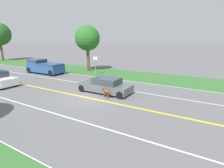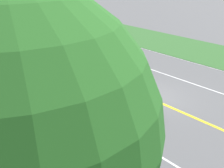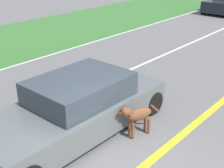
{
  "view_description": "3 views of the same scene",
  "coord_description": "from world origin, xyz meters",
  "views": [
    {
      "loc": [
        -10.5,
        -8.56,
        4.58
      ],
      "look_at": [
        2.15,
        -1.13,
        0.8
      ],
      "focal_mm": 28.0,
      "sensor_mm": 36.0,
      "label": 1
    },
    {
      "loc": [
        10.92,
        10.66,
        6.54
      ],
      "look_at": [
        2.04,
        -0.38,
        1.1
      ],
      "focal_mm": 50.0,
      "sensor_mm": 36.0,
      "label": 2
    },
    {
      "loc": [
        -2.82,
        3.64,
        4.01
      ],
      "look_at": [
        1.52,
        -1.32,
        1.1
      ],
      "focal_mm": 50.0,
      "sensor_mm": 36.0,
      "label": 3
    }
  ],
  "objects": [
    {
      "name": "lane_dash_oncoming",
      "position": [
        -3.5,
        0.0,
        0.0
      ],
      "size": [
        0.1,
        160.0,
        0.01
      ],
      "primitive_type": "cube",
      "color": "white",
      "rests_on": "ground"
    },
    {
      "name": "centre_divider_line",
      "position": [
        0.0,
        0.0,
        0.0
      ],
      "size": [
        0.18,
        160.0,
        0.01
      ],
      "primitive_type": "cube",
      "color": "yellow",
      "rests_on": "ground"
    },
    {
      "name": "lane_edge_line_right",
      "position": [
        7.0,
        0.0,
        0.0
      ],
      "size": [
        0.14,
        160.0,
        0.01
      ],
      "primitive_type": "cube",
      "color": "white",
      "rests_on": "ground"
    },
    {
      "name": "lane_edge_line_left",
      "position": [
        -7.0,
        0.0,
        0.0
      ],
      "size": [
        0.14,
        160.0,
        0.01
      ],
      "primitive_type": "cube",
      "color": "white",
      "rests_on": "ground"
    },
    {
      "name": "ground_plane",
      "position": [
        0.0,
        0.0,
        0.0
      ],
      "size": [
        400.0,
        400.0,
        0.0
      ],
      "primitive_type": "plane",
      "color": "#5B5B5E"
    },
    {
      "name": "ego_car",
      "position": [
        1.97,
        -0.58,
        0.62
      ],
      "size": [
        1.91,
        4.66,
        1.33
      ],
      "color": "#51565B",
      "rests_on": "ground"
    },
    {
      "name": "roadside_tree_right_near",
      "position": [
        9.77,
        7.39,
        4.68
      ],
      "size": [
        3.53,
        3.53,
        6.49
      ],
      "color": "brown",
      "rests_on": "ground"
    },
    {
      "name": "dog",
      "position": [
        0.79,
        -1.33,
        0.54
      ],
      "size": [
        0.46,
        1.07,
        0.85
      ],
      "rotation": [
        0.0,
        0.0,
        -0.33
      ],
      "color": "brown",
      "rests_on": "ground"
    },
    {
      "name": "lane_dash_same_dir",
      "position": [
        3.5,
        0.0,
        0.0
      ],
      "size": [
        0.1,
        160.0,
        0.01
      ],
      "primitive_type": "cube",
      "color": "white",
      "rests_on": "ground"
    }
  ]
}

